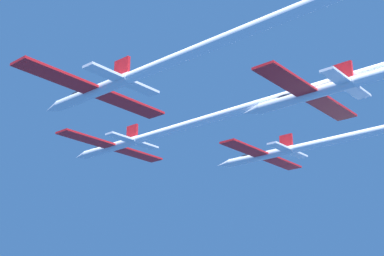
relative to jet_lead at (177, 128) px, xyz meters
The scene contains 3 objects.
jet_lead is the anchor object (origin of this frame).
jet_left_wing 24.14m from the jet_lead, 140.38° to the right, with size 20.72×50.61×3.43m.
jet_right_wing 22.59m from the jet_lead, 37.35° to the right, with size 20.72×47.69×3.43m.
Camera 1 is at (-54.24, -64.94, -25.31)m, focal length 49.38 mm.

